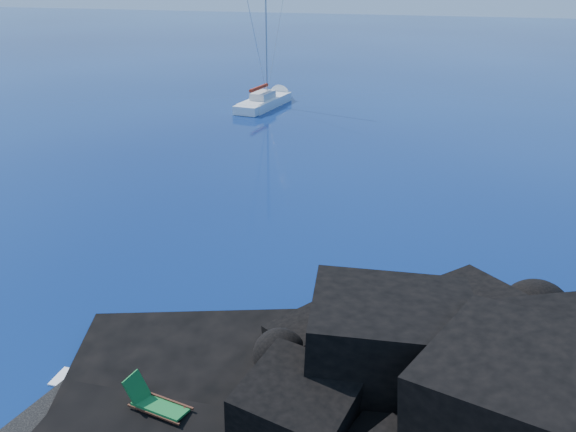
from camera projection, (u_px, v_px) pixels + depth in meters
name	position (u px, v px, depth m)	size (l,w,h in m)	color
surf_foam	(232.00, 368.00, 18.70)	(10.00, 8.00, 0.06)	white
sailboat	(265.00, 107.00, 56.69)	(2.53, 12.09, 12.67)	white
deck_chair	(160.00, 400.00, 15.87)	(1.83, 0.80, 1.26)	#16672B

